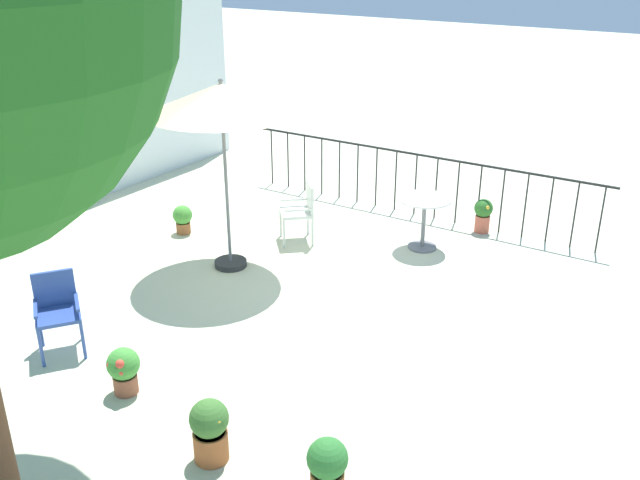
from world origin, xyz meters
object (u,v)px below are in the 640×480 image
cafe_table_0 (424,214)px  potted_plant_4 (210,429)px  patio_chair_1 (302,208)px  potted_plant_0 (327,464)px  patio_chair_0 (57,307)px  potted_plant_1 (483,214)px  potted_plant_2 (124,369)px  patio_umbrella_0 (222,101)px  potted_plant_3 (183,218)px

cafe_table_0 → potted_plant_4: 5.08m
patio_chair_1 → potted_plant_0: bearing=-143.7°
cafe_table_0 → patio_chair_0: (-4.59, 2.16, -0.02)m
patio_chair_0 → potted_plant_4: patio_chair_0 is taller
cafe_table_0 → potted_plant_0: (-4.83, -1.40, -0.28)m
potted_plant_0 → potted_plant_1: potted_plant_1 is taller
patio_chair_1 → potted_plant_2: 4.12m
potted_plant_2 → patio_umbrella_0: bearing=19.2°
patio_umbrella_0 → patio_chair_1: bearing=-14.9°
potted_plant_1 → potted_plant_2: 6.01m
potted_plant_1 → potted_plant_4: 6.10m
patio_umbrella_0 → potted_plant_2: size_ratio=5.19×
potted_plant_1 → potted_plant_3: (-2.49, 3.81, -0.05)m
patio_chair_1 → patio_chair_0: bearing=172.0°
potted_plant_0 → potted_plant_2: 2.37m
potted_plant_3 → potted_plant_4: bearing=-134.5°
patio_umbrella_0 → potted_plant_3: patio_umbrella_0 is taller
potted_plant_2 → patio_chair_1: bearing=9.0°
potted_plant_2 → patio_chair_0: bearing=80.7°
cafe_table_0 → potted_plant_0: bearing=-163.8°
cafe_table_0 → potted_plant_2: size_ratio=1.56×
potted_plant_2 → potted_plant_4: potted_plant_4 is taller
potted_plant_4 → potted_plant_2: bearing=78.4°
patio_chair_1 → potted_plant_1: size_ratio=1.70×
potted_plant_2 → potted_plant_4: size_ratio=0.83×
patio_chair_0 → potted_plant_2: bearing=-99.3°
patio_chair_1 → potted_plant_3: (-0.73, 1.68, -0.28)m
potted_plant_0 → potted_plant_4: (-0.23, 1.03, 0.06)m
potted_plant_4 → potted_plant_1: bearing=-1.3°
potted_plant_0 → potted_plant_3: 5.79m
patio_chair_0 → potted_plant_0: bearing=-93.9°
patio_chair_1 → potted_plant_4: 4.77m
potted_plant_2 → potted_plant_0: bearing=-91.1°
patio_chair_0 → patio_umbrella_0: bearing=-4.6°
patio_umbrella_0 → potted_plant_4: (-3.09, -2.32, -1.96)m
patio_chair_0 → potted_plant_2: size_ratio=1.79×
potted_plant_1 → potted_plant_4: size_ratio=0.89×
patio_umbrella_0 → potted_plant_1: (3.01, -2.46, -1.98)m
potted_plant_0 → potted_plant_3: bearing=54.3°
cafe_table_0 → potted_plant_4: cafe_table_0 is taller
patio_chair_0 → patio_chair_1: (3.87, -0.54, 0.00)m
potted_plant_1 → potted_plant_2: potted_plant_1 is taller
patio_chair_0 → potted_plant_3: size_ratio=1.99×
patio_umbrella_0 → patio_chair_0: (-2.62, 0.21, -1.76)m
patio_umbrella_0 → potted_plant_0: bearing=-130.5°
cafe_table_0 → patio_umbrella_0: bearing=135.3°
patio_umbrella_0 → potted_plant_3: size_ratio=5.78×
cafe_table_0 → potted_plant_2: 4.89m
patio_chair_1 → potted_plant_2: (-4.06, -0.64, -0.25)m
patio_chair_1 → cafe_table_0: bearing=-66.0°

